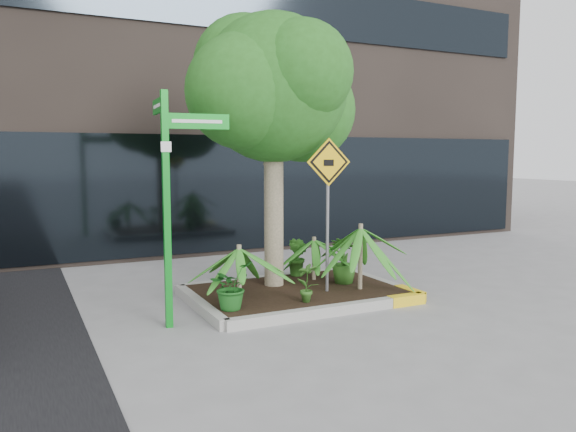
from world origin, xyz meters
name	(u,v)px	position (x,y,z in m)	size (l,w,h in m)	color
ground	(294,304)	(0.00, 0.00, 0.00)	(80.00, 80.00, 0.00)	gray
planter	(300,292)	(0.23, 0.27, 0.10)	(3.35, 2.36, 0.15)	#9E9E99
tree	(273,89)	(-0.01, 0.74, 3.30)	(3.02, 2.68, 4.52)	tan
palm_front	(361,228)	(1.10, -0.14, 1.12)	(1.17, 1.17, 1.30)	tan
palm_left	(239,248)	(-0.86, 0.08, 0.91)	(0.92, 0.92, 1.02)	tan
palm_back	(314,240)	(0.76, 0.78, 0.83)	(0.82, 0.82, 0.92)	tan
shrub_a	(231,286)	(-1.15, -0.34, 0.47)	(0.58, 0.58, 0.65)	#18561A
shrub_b	(344,260)	(1.09, 0.34, 0.53)	(0.43, 0.43, 0.76)	#2D661E
shrub_c	(307,282)	(-0.03, -0.46, 0.44)	(0.31, 0.31, 0.58)	#2D5E1D
shrub_d	(298,257)	(0.64, 1.14, 0.49)	(0.38, 0.38, 0.68)	#2C6A1E
street_sign_post	(170,183)	(-1.94, -0.24, 1.91)	(0.91, 0.92, 3.08)	#0B811C
cattle_sign	(328,189)	(0.55, -0.05, 1.75)	(0.73, 0.08, 2.37)	slate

